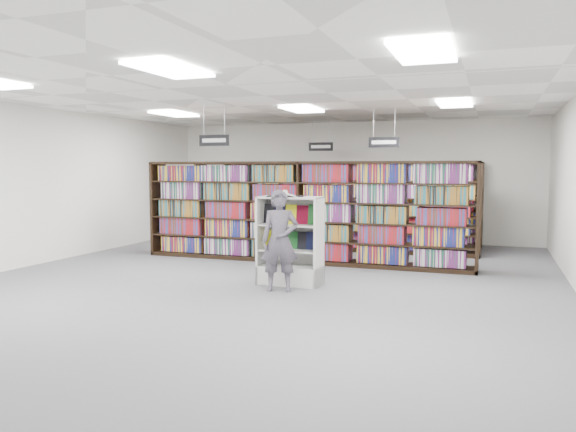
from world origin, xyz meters
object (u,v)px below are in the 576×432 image
(bookshelf_row_near, at_px, (302,212))
(shopper, at_px, (280,241))
(endcap_display, at_px, (291,255))
(open_book, at_px, (285,195))

(bookshelf_row_near, relative_size, shopper, 4.31)
(endcap_display, height_order, shopper, shopper)
(endcap_display, bearing_deg, bookshelf_row_near, 103.60)
(bookshelf_row_near, relative_size, endcap_display, 4.70)
(endcap_display, xyz_separation_m, shopper, (0.02, -0.59, 0.32))
(bookshelf_row_near, distance_m, shopper, 2.76)
(open_book, bearing_deg, endcap_display, 21.39)
(endcap_display, height_order, open_book, open_book)
(bookshelf_row_near, height_order, endcap_display, bookshelf_row_near)
(endcap_display, xyz_separation_m, open_book, (-0.08, -0.06, 1.02))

